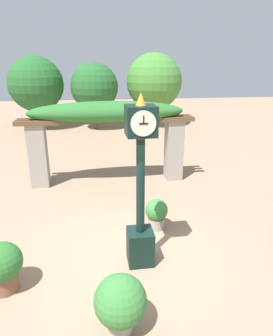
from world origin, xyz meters
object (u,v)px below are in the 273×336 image
at_px(potted_plant_far_left, 120,302).
at_px(potted_plant_near_left, 156,213).
at_px(potted_plant_near_right, 2,265).
at_px(pedestal_clock, 140,191).

bearing_deg(potted_plant_far_left, potted_plant_near_left, 67.80).
bearing_deg(potted_plant_far_left, potted_plant_near_right, 149.23).
distance_m(potted_plant_near_left, potted_plant_near_right, 3.57).
distance_m(pedestal_clock, potted_plant_near_right, 2.77).
height_order(pedestal_clock, potted_plant_near_right, pedestal_clock).
bearing_deg(pedestal_clock, potted_plant_near_left, 64.23).
bearing_deg(pedestal_clock, potted_plant_near_right, -170.12).
height_order(potted_plant_near_right, potted_plant_far_left, potted_plant_far_left).
relative_size(potted_plant_near_right, potted_plant_far_left, 1.00).
relative_size(pedestal_clock, potted_plant_far_left, 3.61).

